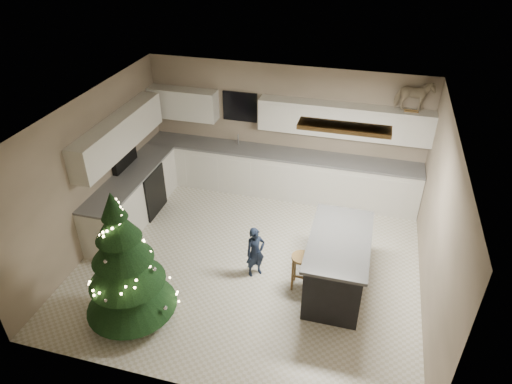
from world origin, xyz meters
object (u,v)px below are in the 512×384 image
Objects in this scene: christmas_tree at (125,269)px; island at (337,263)px; bar_stool at (301,264)px; toddler at (255,252)px; rocking_horse at (414,96)px.

island is at bearing 25.71° from christmas_tree.
bar_stool is 0.29× the size of christmas_tree.
christmas_tree is 2.03m from toddler.
island is 3.10m from christmas_tree.
bar_stool is at bearing 143.59° from rocking_horse.
island is 0.54m from bar_stool.
bar_stool is at bearing -49.66° from toddler.
toddler is (-1.28, -0.03, -0.03)m from island.
toddler is at bearing 41.30° from christmas_tree.
christmas_tree is 2.39× the size of toddler.
bar_stool is 0.76m from toddler.
island is at bearing 152.25° from rocking_horse.
toddler is (1.49, 1.31, -0.43)m from christmas_tree.
toddler is at bearing -178.84° from island.
toddler is at bearing 172.37° from bar_stool.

